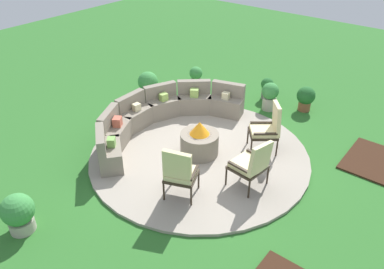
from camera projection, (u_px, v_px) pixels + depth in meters
name	position (u px, v px, depth m)	size (l,w,h in m)	color
ground_plane	(199.00, 155.00, 8.18)	(24.00, 24.00, 0.00)	#2D6B28
patio_circle	(199.00, 154.00, 8.16)	(4.65, 4.65, 0.06)	#9E9384
mulch_bed_right	(382.00, 164.00, 7.89)	(1.42, 1.40, 0.04)	#382114
fire_pit	(199.00, 141.00, 7.99)	(0.81, 0.81, 0.77)	gray
curved_stone_bench	(160.00, 116.00, 8.88)	(3.98, 2.01, 0.80)	gray
lounge_chair_front_left	(180.00, 172.00, 6.66)	(0.72, 0.72, 1.13)	#2D2319
lounge_chair_front_right	(252.00, 163.00, 6.94)	(0.68, 0.64, 1.03)	#2D2319
lounge_chair_back_left	(268.00, 127.00, 7.97)	(0.77, 0.79, 1.11)	#2D2319
potted_plant_0	(18.00, 213.00, 6.16)	(0.54, 0.54, 0.71)	#A89E8E
potted_plant_1	(196.00, 75.00, 10.95)	(0.37, 0.37, 0.61)	#A89E8E
potted_plant_2	(306.00, 98.00, 9.72)	(0.47, 0.47, 0.65)	brown
potted_plant_3	(148.00, 84.00, 10.37)	(0.55, 0.55, 0.72)	brown
potted_plant_4	(270.00, 95.00, 9.74)	(0.43, 0.43, 0.74)	#A89E8E
potted_plant_5	(267.00, 87.00, 10.30)	(0.34, 0.34, 0.60)	#605B56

